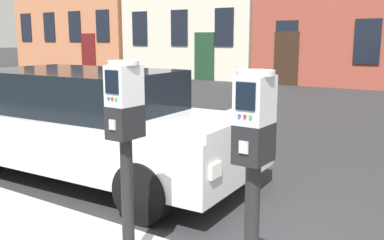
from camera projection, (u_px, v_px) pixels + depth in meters
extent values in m
cylinder|color=black|center=(128.00, 205.00, 3.15)|extent=(0.09, 0.09, 0.99)
cube|color=black|center=(125.00, 122.00, 3.04)|extent=(0.18, 0.24, 0.23)
cube|color=#A5A8AD|center=(112.00, 125.00, 2.93)|extent=(0.06, 0.01, 0.07)
cube|color=#B7BABF|center=(124.00, 85.00, 2.99)|extent=(0.18, 0.23, 0.28)
cube|color=black|center=(112.00, 82.00, 2.89)|extent=(0.12, 0.01, 0.16)
cylinder|color=blue|center=(108.00, 98.00, 2.93)|extent=(0.02, 0.01, 0.02)
cylinder|color=red|center=(112.00, 99.00, 2.91)|extent=(0.02, 0.01, 0.02)
cylinder|color=green|center=(116.00, 99.00, 2.89)|extent=(0.02, 0.01, 0.02)
cylinder|color=#B7BABF|center=(124.00, 63.00, 2.96)|extent=(0.22, 0.22, 0.03)
cylinder|color=black|center=(251.00, 240.00, 2.62)|extent=(0.09, 0.09, 0.98)
cube|color=black|center=(254.00, 143.00, 2.50)|extent=(0.18, 0.24, 0.23)
cube|color=#A5A8AD|center=(244.00, 147.00, 2.40)|extent=(0.06, 0.01, 0.07)
cube|color=#B7BABF|center=(255.00, 100.00, 2.46)|extent=(0.18, 0.23, 0.28)
cube|color=black|center=(245.00, 96.00, 2.36)|extent=(0.12, 0.01, 0.16)
cylinder|color=blue|center=(239.00, 116.00, 2.40)|extent=(0.02, 0.01, 0.02)
cylinder|color=red|center=(245.00, 116.00, 2.38)|extent=(0.02, 0.01, 0.02)
cylinder|color=green|center=(251.00, 117.00, 2.36)|extent=(0.02, 0.01, 0.02)
cylinder|color=#B7BABF|center=(256.00, 73.00, 2.43)|extent=(0.22, 0.22, 0.03)
cube|color=silver|center=(91.00, 134.00, 5.71)|extent=(4.48, 1.99, 0.62)
cube|color=black|center=(77.00, 90.00, 5.71)|extent=(2.62, 1.75, 0.52)
cube|color=silver|center=(226.00, 122.00, 4.64)|extent=(0.51, 1.70, 0.10)
cube|color=white|center=(268.00, 141.00, 5.16)|extent=(0.05, 0.20, 0.14)
cube|color=white|center=(215.00, 171.00, 4.01)|extent=(0.05, 0.20, 0.14)
cylinder|color=black|center=(219.00, 155.00, 5.70)|extent=(0.65, 0.25, 0.64)
cylinder|color=black|center=(144.00, 192.00, 4.32)|extent=(0.65, 0.25, 0.64)
cylinder|color=black|center=(61.00, 131.00, 7.19)|extent=(0.65, 0.25, 0.64)
cube|color=black|center=(26.00, 27.00, 25.62)|extent=(0.90, 0.06, 1.60)
cube|color=black|center=(49.00, 27.00, 24.49)|extent=(0.90, 0.06, 1.60)
cube|color=black|center=(75.00, 26.00, 23.36)|extent=(0.90, 0.06, 1.60)
cube|color=black|center=(103.00, 26.00, 22.23)|extent=(0.90, 0.06, 1.60)
cube|color=#591414|center=(89.00, 53.00, 23.10)|extent=(1.00, 0.07, 2.10)
cube|color=black|center=(140.00, 28.00, 20.93)|extent=(0.90, 0.06, 1.60)
cube|color=black|center=(179.00, 28.00, 19.67)|extent=(0.90, 0.06, 1.60)
cube|color=black|center=(224.00, 27.00, 18.41)|extent=(0.90, 0.06, 1.60)
cube|color=#193823|center=(204.00, 56.00, 19.18)|extent=(1.00, 0.07, 2.10)
cube|color=black|center=(286.00, 41.00, 17.01)|extent=(0.90, 0.06, 1.60)
cube|color=black|center=(367.00, 42.00, 15.37)|extent=(0.90, 0.06, 1.60)
cube|color=black|center=(286.00, 59.00, 17.12)|extent=(1.00, 0.07, 2.10)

